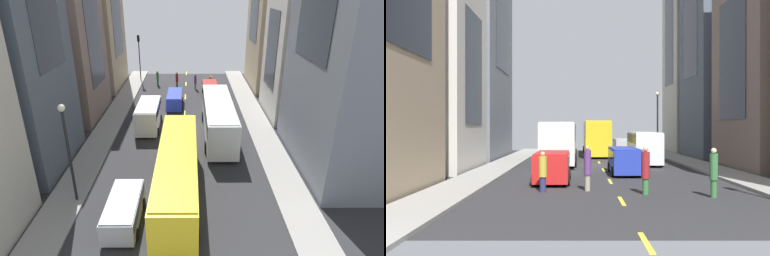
# 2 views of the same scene
# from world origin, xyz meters

# --- Properties ---
(ground_plane) EXTENTS (41.62, 41.62, 0.00)m
(ground_plane) POSITION_xyz_m (0.00, 0.00, 0.00)
(ground_plane) COLOR #28282B
(sidewalk_west) EXTENTS (2.48, 44.00, 0.15)m
(sidewalk_west) POSITION_xyz_m (-7.57, 0.00, 0.07)
(sidewalk_west) COLOR gray
(sidewalk_west) RESTS_ON ground
(sidewalk_east) EXTENTS (2.48, 44.00, 0.15)m
(sidewalk_east) POSITION_xyz_m (7.57, 0.00, 0.07)
(sidewalk_east) COLOR gray
(sidewalk_east) RESTS_ON ground
(lane_stripe_0) EXTENTS (0.16, 2.00, 0.01)m
(lane_stripe_0) POSITION_xyz_m (0.00, -21.00, 0.01)
(lane_stripe_0) COLOR yellow
(lane_stripe_0) RESTS_ON ground
(lane_stripe_1) EXTENTS (0.16, 2.00, 0.01)m
(lane_stripe_1) POSITION_xyz_m (0.00, -15.00, 0.01)
(lane_stripe_1) COLOR yellow
(lane_stripe_1) RESTS_ON ground
(lane_stripe_2) EXTENTS (0.16, 2.00, 0.01)m
(lane_stripe_2) POSITION_xyz_m (0.00, -9.00, 0.01)
(lane_stripe_2) COLOR yellow
(lane_stripe_2) RESTS_ON ground
(lane_stripe_3) EXTENTS (0.16, 2.00, 0.01)m
(lane_stripe_3) POSITION_xyz_m (0.00, -3.00, 0.01)
(lane_stripe_3) COLOR yellow
(lane_stripe_3) RESTS_ON ground
(lane_stripe_4) EXTENTS (0.16, 2.00, 0.01)m
(lane_stripe_4) POSITION_xyz_m (0.00, 3.00, 0.01)
(lane_stripe_4) COLOR yellow
(lane_stripe_4) RESTS_ON ground
(lane_stripe_5) EXTENTS (0.16, 2.00, 0.01)m
(lane_stripe_5) POSITION_xyz_m (0.00, 9.00, 0.01)
(lane_stripe_5) COLOR yellow
(lane_stripe_5) RESTS_ON ground
(lane_stripe_6) EXTENTS (0.16, 2.00, 0.01)m
(lane_stripe_6) POSITION_xyz_m (0.00, 15.00, 0.01)
(lane_stripe_6) COLOR yellow
(lane_stripe_6) RESTS_ON ground
(lane_stripe_7) EXTENTS (0.16, 2.00, 0.01)m
(lane_stripe_7) POSITION_xyz_m (0.00, 21.00, 0.01)
(lane_stripe_7) COLOR yellow
(lane_stripe_7) RESTS_ON ground
(building_west_1) EXTENTS (9.15, 7.99, 14.11)m
(building_west_1) POSITION_xyz_m (-13.54, -3.04, 7.06)
(building_west_1) COLOR beige
(building_west_1) RESTS_ON ground
(building_east_3) EXTENTS (7.44, 7.75, 35.10)m
(building_east_3) POSITION_xyz_m (12.70, 17.10, 17.55)
(building_east_3) COLOR #B7B2A8
(building_east_3) RESTS_ON ground
(city_bus_white) EXTENTS (2.81, 11.42, 3.35)m
(city_bus_white) POSITION_xyz_m (-3.28, 2.50, 2.01)
(city_bus_white) COLOR silver
(city_bus_white) RESTS_ON ground
(streetcar_yellow) EXTENTS (2.70, 12.58, 3.59)m
(streetcar_yellow) POSITION_xyz_m (0.15, 12.58, 2.12)
(streetcar_yellow) COLOR yellow
(streetcar_yellow) RESTS_ON ground
(delivery_van_white) EXTENTS (2.25, 5.41, 2.58)m
(delivery_van_white) POSITION_xyz_m (3.47, 0.88, 1.51)
(delivery_van_white) COLOR white
(delivery_van_white) RESTS_ON ground
(car_silver_0) EXTENTS (2.05, 4.55, 1.64)m
(car_silver_0) POSITION_xyz_m (3.28, 14.95, 0.97)
(car_silver_0) COLOR #B7BABF
(car_silver_0) RESTS_ON ground
(car_blue_1) EXTENTS (1.88, 4.79, 1.66)m
(car_blue_1) POSITION_xyz_m (1.18, -5.44, 0.98)
(car_blue_1) COLOR #2338AD
(car_blue_1) RESTS_ON ground
(car_red_2) EXTENTS (1.95, 4.06, 1.65)m
(car_red_2) POSITION_xyz_m (-3.16, -9.51, 0.97)
(car_red_2) COLOR red
(car_red_2) RESTS_ON ground
(pedestrian_crossing_mid) EXTENTS (0.35, 0.35, 2.11)m
(pedestrian_crossing_mid) POSITION_xyz_m (3.99, -14.22, 1.12)
(pedestrian_crossing_mid) COLOR #336B38
(pedestrian_crossing_mid) RESTS_ON ground
(pedestrian_waiting_curb) EXTENTS (0.37, 0.37, 2.14)m
(pedestrian_waiting_curb) POSITION_xyz_m (1.23, -13.39, 1.13)
(pedestrian_waiting_curb) COLOR #336B38
(pedestrian_waiting_curb) RESTS_ON ground
(pedestrian_walking_far) EXTENTS (0.38, 0.38, 1.87)m
(pedestrian_walking_far) POSITION_xyz_m (-3.39, -12.69, 0.97)
(pedestrian_walking_far) COLOR navy
(pedestrian_walking_far) RESTS_ON ground
(pedestrian_crossing_near) EXTENTS (0.34, 0.34, 2.12)m
(pedestrian_crossing_near) POSITION_xyz_m (-1.32, -12.39, 1.12)
(pedestrian_crossing_near) COLOR gray
(pedestrian_crossing_near) RESTS_ON ground
(streetlamp_near) EXTENTS (0.44, 0.44, 6.64)m
(streetlamp_near) POSITION_xyz_m (6.83, 12.86, 4.25)
(streetlamp_near) COLOR black
(streetlamp_near) RESTS_ON ground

